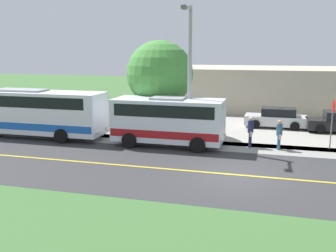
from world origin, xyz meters
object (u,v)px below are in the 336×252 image
Objects in this scene: tree_curbside at (160,74)px; commercial_building at (286,89)px; transit_bus_rear at (22,110)px; street_light_pole at (189,71)px; shuttle_bus_front at (168,119)px; stop_sign at (333,116)px; pedestrian_waiting at (251,131)px; parked_car_near at (276,118)px; pedestrian_with_bags at (279,134)px.

commercial_building is at bearing 148.64° from tree_curbside.
street_light_pole reaches higher than transit_bus_rear.
transit_bus_rear is 24.11m from commercial_building.
commercial_building is at bearing 156.93° from shuttle_bus_front.
stop_sign is 10.92m from tree_curbside.
commercial_building reaches higher than pedestrian_waiting.
tree_curbside reaches higher than transit_bus_rear.
transit_bus_rear is 19.35m from stop_sign.
pedestrian_waiting is 6.60m from parked_car_near.
transit_bus_rear is 14.82m from pedestrian_waiting.
shuttle_bus_front is at bearing 90.38° from transit_bus_rear.
stop_sign is 0.36× the size of street_light_pole.
street_light_pole is 9.43m from parked_car_near.
pedestrian_with_bags is 3.16m from stop_sign.
street_light_pole is at bearing 105.77° from shuttle_bus_front.
shuttle_bus_front is at bearing -74.23° from street_light_pole.
transit_bus_rear is at bearing -86.34° from pedestrian_waiting.
commercial_building is (-16.85, 7.18, 0.36)m from shuttle_bus_front.
commercial_building is at bearing 160.01° from street_light_pole.
parked_car_near is at bearing 143.81° from street_light_pole.
transit_bus_rear is 6.32× the size of pedestrian_waiting.
shuttle_bus_front is at bearing -23.07° from commercial_building.
shuttle_bus_front is 0.58× the size of transit_bus_rear.
shuttle_bus_front is 18.32m from commercial_building.
pedestrian_waiting reaches higher than pedestrian_with_bags.
pedestrian_with_bags is at bearing 92.75° from transit_bus_rear.
stop_sign is at bearing 98.48° from pedestrian_waiting.
tree_curbside is 0.28× the size of commercial_building.
transit_bus_rear reaches higher than parked_car_near.
transit_bus_rear is 2.59× the size of parked_car_near.
shuttle_bus_front is at bearing 25.43° from tree_curbside.
pedestrian_with_bags is at bearing 1.20° from parked_car_near.
transit_bus_rear reaches higher than pedestrian_waiting.
transit_bus_rear is 6.63× the size of pedestrian_with_bags.
tree_curbside reaches higher than commercial_building.
stop_sign is (-0.83, 2.87, 1.03)m from pedestrian_with_bags.
stop_sign reaches higher than pedestrian_waiting.
pedestrian_waiting is 0.08× the size of commercial_building.
transit_bus_rear is at bearing -87.25° from pedestrian_with_bags.
tree_curbside is (4.46, -7.63, 3.39)m from parked_car_near.
pedestrian_with_bags is 16.18m from commercial_building.
shuttle_bus_front is 0.30× the size of commercial_building.
stop_sign is at bearing 99.49° from shuttle_bus_front.
transit_bus_rear is 16.44m from pedestrian_with_bags.
parked_car_near is (-6.98, 5.10, -3.77)m from street_light_pole.
pedestrian_with_bags is (-0.79, 16.41, -0.79)m from transit_bus_rear.
street_light_pole reaches higher than stop_sign.
shuttle_bus_front is 6.48m from pedestrian_with_bags.
pedestrian_waiting is 4.66m from stop_sign.
tree_curbside is at bearing -154.57° from shuttle_bus_front.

